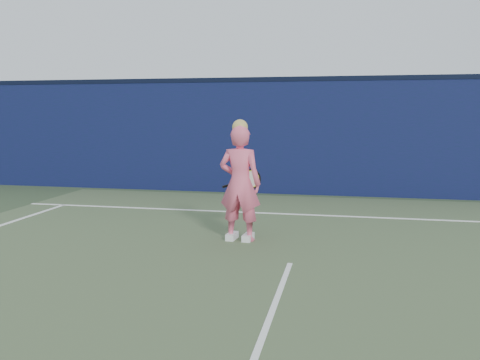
# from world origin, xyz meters

# --- Properties ---
(ground) EXTENTS (80.00, 80.00, 0.00)m
(ground) POSITION_xyz_m (0.00, 0.00, 0.00)
(ground) COLOR #33462B
(ground) RESTS_ON ground
(backstop_wall) EXTENTS (24.00, 0.40, 2.50)m
(backstop_wall) POSITION_xyz_m (0.00, 6.50, 1.25)
(backstop_wall) COLOR #0C1836
(backstop_wall) RESTS_ON ground
(wall_cap) EXTENTS (24.00, 0.42, 0.10)m
(wall_cap) POSITION_xyz_m (0.00, 6.50, 2.55)
(wall_cap) COLOR black
(wall_cap) RESTS_ON backstop_wall
(player) EXTENTS (0.63, 0.44, 1.72)m
(player) POSITION_xyz_m (-0.83, 2.01, 0.83)
(player) COLOR #F76082
(player) RESTS_ON ground
(racket) EXTENTS (0.58, 0.23, 0.32)m
(racket) POSITION_xyz_m (-0.79, 2.51, 0.82)
(racket) COLOR black
(racket) RESTS_ON ground
(court_lines) EXTENTS (11.00, 12.04, 0.01)m
(court_lines) POSITION_xyz_m (0.00, -0.33, 0.01)
(court_lines) COLOR white
(court_lines) RESTS_ON court_surface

